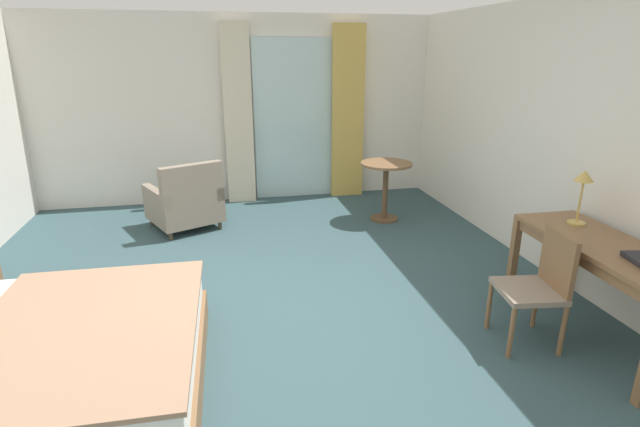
{
  "coord_description": "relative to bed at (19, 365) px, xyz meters",
  "views": [
    {
      "loc": [
        -0.33,
        -3.4,
        2.06
      ],
      "look_at": [
        0.46,
        0.25,
        0.81
      ],
      "focal_mm": 27.15,
      "sensor_mm": 36.0,
      "label": 1
    }
  ],
  "objects": [
    {
      "name": "ground",
      "position": [
        1.59,
        0.6,
        -0.31
      ],
      "size": [
        6.15,
        7.7,
        0.1
      ],
      "primitive_type": "cube",
      "color": "#334C51"
    },
    {
      "name": "wall_back",
      "position": [
        1.59,
        4.19,
        1.02
      ],
      "size": [
        5.75,
        0.12,
        2.56
      ],
      "primitive_type": "cube",
      "color": "silver",
      "rests_on": "ground"
    },
    {
      "name": "wall_right",
      "position": [
        4.4,
        0.6,
        1.02
      ],
      "size": [
        0.12,
        7.3,
        2.56
      ],
      "primitive_type": "cube",
      "color": "silver",
      "rests_on": "ground"
    },
    {
      "name": "balcony_glass_door",
      "position": [
        2.35,
        4.11,
        0.87
      ],
      "size": [
        1.12,
        0.02,
        2.25
      ],
      "primitive_type": "cube",
      "color": "silver",
      "rests_on": "ground"
    },
    {
      "name": "curtain_panel_left",
      "position": [
        1.57,
        4.01,
        0.96
      ],
      "size": [
        0.38,
        0.1,
        2.43
      ],
      "primitive_type": "cube",
      "color": "beige",
      "rests_on": "ground"
    },
    {
      "name": "curtain_panel_right",
      "position": [
        3.13,
        4.01,
        0.96
      ],
      "size": [
        0.46,
        0.1,
        2.43
      ],
      "primitive_type": "cube",
      "color": "tan",
      "rests_on": "ground"
    },
    {
      "name": "bed",
      "position": [
        0.0,
        0.0,
        0.0
      ],
      "size": [
        2.11,
        1.82,
        0.98
      ],
      "color": "brown",
      "rests_on": "ground"
    },
    {
      "name": "writing_desk",
      "position": [
        3.96,
        -0.11,
        0.4
      ],
      "size": [
        0.61,
        1.53,
        0.75
      ],
      "color": "brown",
      "rests_on": "ground"
    },
    {
      "name": "desk_chair",
      "position": [
        3.47,
        -0.07,
        0.22
      ],
      "size": [
        0.47,
        0.48,
        0.86
      ],
      "color": "gray",
      "rests_on": "ground"
    },
    {
      "name": "desk_lamp",
      "position": [
        4.05,
        0.34,
        0.82
      ],
      "size": [
        0.15,
        0.15,
        0.44
      ],
      "color": "tan",
      "rests_on": "writing_desk"
    },
    {
      "name": "armchair_by_window",
      "position": [
        0.84,
        2.98,
        0.07
      ],
      "size": [
        0.99,
        1.0,
        0.85
      ],
      "color": "gray",
      "rests_on": "ground"
    },
    {
      "name": "round_cafe_table",
      "position": [
        3.31,
        2.79,
        0.29
      ],
      "size": [
        0.64,
        0.64,
        0.75
      ],
      "color": "brown",
      "rests_on": "ground"
    }
  ]
}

